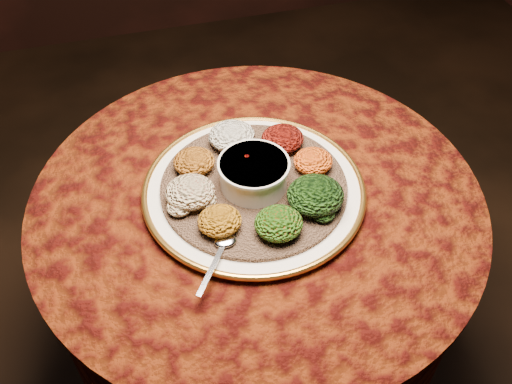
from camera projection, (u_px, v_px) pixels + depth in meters
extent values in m
plane|color=black|center=(257.00, 360.00, 1.73)|extent=(4.00, 4.00, 0.00)
cylinder|color=black|center=(257.00, 357.00, 1.72)|extent=(0.44, 0.44, 0.04)
cylinder|color=black|center=(257.00, 298.00, 1.49)|extent=(0.12, 0.12, 0.68)
cylinder|color=black|center=(257.00, 205.00, 1.23)|extent=(0.80, 0.80, 0.04)
cylinder|color=#481706|center=(257.00, 247.00, 1.33)|extent=(0.93, 0.93, 0.34)
cylinder|color=#481706|center=(257.00, 197.00, 1.21)|extent=(0.96, 0.96, 0.01)
cylinder|color=white|center=(254.00, 191.00, 1.20)|extent=(0.52, 0.52, 0.02)
torus|color=#C08530|center=(254.00, 188.00, 1.20)|extent=(0.47, 0.47, 0.01)
cylinder|color=brown|center=(254.00, 186.00, 1.19)|extent=(0.44, 0.44, 0.01)
cylinder|color=silver|center=(254.00, 174.00, 1.16)|extent=(0.14, 0.14, 0.06)
cylinder|color=silver|center=(254.00, 164.00, 1.14)|extent=(0.15, 0.15, 0.01)
cylinder|color=#651105|center=(254.00, 167.00, 1.15)|extent=(0.12, 0.12, 0.01)
ellipsoid|color=silver|center=(225.00, 241.00, 1.07)|extent=(0.04, 0.03, 0.01)
cube|color=silver|center=(211.00, 270.00, 1.03)|extent=(0.08, 0.10, 0.00)
ellipsoid|color=beige|center=(232.00, 136.00, 1.26)|extent=(0.10, 0.10, 0.05)
ellipsoid|color=black|center=(283.00, 139.00, 1.25)|extent=(0.09, 0.09, 0.05)
ellipsoid|color=#B8690F|center=(313.00, 161.00, 1.21)|extent=(0.08, 0.08, 0.04)
ellipsoid|color=black|center=(315.00, 195.00, 1.13)|extent=(0.11, 0.11, 0.06)
ellipsoid|color=#932609|center=(279.00, 223.00, 1.08)|extent=(0.09, 0.09, 0.05)
ellipsoid|color=#9E600E|center=(220.00, 221.00, 1.09)|extent=(0.09, 0.08, 0.04)
ellipsoid|color=maroon|center=(190.00, 192.00, 1.14)|extent=(0.10, 0.10, 0.05)
ellipsoid|color=#965212|center=(194.00, 161.00, 1.20)|extent=(0.09, 0.08, 0.04)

